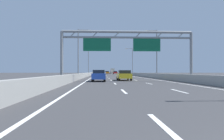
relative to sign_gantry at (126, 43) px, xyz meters
name	(u,v)px	position (x,y,z in m)	size (l,w,h in m)	color
ground_plane	(108,74)	(0.15, 74.63, -4.82)	(260.00, 260.00, 0.00)	#38383A
lane_dash_left_0	(164,127)	(-1.65, -21.87, -4.81)	(0.16, 3.00, 0.01)	white
lane_dash_left_1	(124,91)	(-1.65, -12.87, -4.81)	(0.16, 3.00, 0.01)	white
lane_dash_left_2	(115,84)	(-1.65, -3.87, -4.81)	(0.16, 3.00, 0.01)	white
lane_dash_left_3	(111,80)	(-1.65, 5.13, -4.81)	(0.16, 3.00, 0.01)	white
lane_dash_left_4	(109,78)	(-1.65, 14.13, -4.81)	(0.16, 3.00, 0.01)	white
lane_dash_left_5	(108,77)	(-1.65, 23.13, -4.81)	(0.16, 3.00, 0.01)	white
lane_dash_left_6	(107,76)	(-1.65, 32.13, -4.81)	(0.16, 3.00, 0.01)	white
lane_dash_left_7	(106,76)	(-1.65, 41.13, -4.81)	(0.16, 3.00, 0.01)	white
lane_dash_left_8	(105,75)	(-1.65, 50.13, -4.81)	(0.16, 3.00, 0.01)	white
lane_dash_left_9	(105,75)	(-1.65, 59.13, -4.81)	(0.16, 3.00, 0.01)	white
lane_dash_left_10	(105,74)	(-1.65, 68.13, -4.81)	(0.16, 3.00, 0.01)	white
lane_dash_left_11	(104,74)	(-1.65, 77.13, -4.81)	(0.16, 3.00, 0.01)	white
lane_dash_left_12	(104,74)	(-1.65, 86.13, -4.81)	(0.16, 3.00, 0.01)	white
lane_dash_left_13	(104,74)	(-1.65, 95.13, -4.81)	(0.16, 3.00, 0.01)	white
lane_dash_left_14	(104,74)	(-1.65, 104.13, -4.81)	(0.16, 3.00, 0.01)	white
lane_dash_left_15	(103,73)	(-1.65, 113.13, -4.81)	(0.16, 3.00, 0.01)	white
lane_dash_left_16	(103,73)	(-1.65, 122.13, -4.81)	(0.16, 3.00, 0.01)	white
lane_dash_left_17	(103,73)	(-1.65, 131.13, -4.81)	(0.16, 3.00, 0.01)	white
lane_dash_right_1	(179,91)	(1.95, -12.87, -4.81)	(0.16, 3.00, 0.01)	white
lane_dash_right_2	(149,84)	(1.95, -3.87, -4.81)	(0.16, 3.00, 0.01)	white
lane_dash_right_3	(135,80)	(1.95, 5.13, -4.81)	(0.16, 3.00, 0.01)	white
lane_dash_right_4	(128,78)	(1.95, 14.13, -4.81)	(0.16, 3.00, 0.01)	white
lane_dash_right_5	(123,77)	(1.95, 23.13, -4.81)	(0.16, 3.00, 0.01)	white
lane_dash_right_6	(120,76)	(1.95, 32.13, -4.81)	(0.16, 3.00, 0.01)	white
lane_dash_right_7	(117,76)	(1.95, 41.13, -4.81)	(0.16, 3.00, 0.01)	white
lane_dash_right_8	(115,75)	(1.95, 50.13, -4.81)	(0.16, 3.00, 0.01)	white
lane_dash_right_9	(114,75)	(1.95, 59.13, -4.81)	(0.16, 3.00, 0.01)	white
lane_dash_right_10	(113,74)	(1.95, 68.13, -4.81)	(0.16, 3.00, 0.01)	white
lane_dash_right_11	(112,74)	(1.95, 77.13, -4.81)	(0.16, 3.00, 0.01)	white
lane_dash_right_12	(111,74)	(1.95, 86.13, -4.81)	(0.16, 3.00, 0.01)	white
lane_dash_right_13	(110,74)	(1.95, 95.13, -4.81)	(0.16, 3.00, 0.01)	white
lane_dash_right_14	(110,74)	(1.95, 104.13, -4.81)	(0.16, 3.00, 0.01)	white
lane_dash_right_15	(109,73)	(1.95, 113.13, -4.81)	(0.16, 3.00, 0.01)	white
lane_dash_right_16	(109,73)	(1.95, 122.13, -4.81)	(0.16, 3.00, 0.01)	white
lane_dash_right_17	(108,73)	(1.95, 131.13, -4.81)	(0.16, 3.00, 0.01)	white
edge_line_left	(96,75)	(-5.10, 62.63, -4.81)	(0.16, 176.00, 0.01)	white
edge_line_right	(122,75)	(5.40, 62.63, -4.81)	(0.16, 176.00, 0.01)	white
barrier_left	(94,73)	(-6.75, 84.63, -4.35)	(0.45, 220.00, 0.95)	#9E9E99
barrier_right	(121,73)	(7.05, 84.63, -4.35)	(0.45, 220.00, 0.95)	#9E9E99
sign_gantry	(126,43)	(0.00, 0.00, 0.00)	(16.48, 0.36, 6.36)	gray
streetlamp_left_mid	(79,50)	(-7.31, 15.52, 0.58)	(2.58, 0.28, 9.50)	slate
streetlamp_right_mid	(156,51)	(7.62, 15.52, 0.58)	(2.58, 0.28, 9.50)	slate
streetlamp_left_far	(89,60)	(-7.31, 49.00, 0.58)	(2.58, 0.28, 9.50)	slate
streetlamp_right_far	(132,60)	(7.62, 49.00, 0.58)	(2.58, 0.28, 9.50)	slate
blue_car	(99,75)	(-3.42, 1.68, -4.05)	(1.72, 4.57, 1.49)	#2347AD
orange_car	(108,73)	(0.31, 89.19, -4.07)	(1.83, 4.16, 1.42)	orange
yellow_car	(124,75)	(0.19, 4.53, -4.06)	(1.85, 4.64, 1.46)	yellow
silver_car	(106,72)	(-0.07, 98.66, -4.04)	(1.79, 4.19, 1.56)	#A8ADB2
red_car	(115,73)	(3.77, 80.21, -4.04)	(1.90, 4.61, 1.54)	red
black_car	(100,73)	(-3.45, 68.63, -4.07)	(1.89, 4.39, 1.45)	black
box_truck	(112,71)	(3.74, 106.27, -3.13)	(2.33, 7.63, 3.13)	#B21E19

